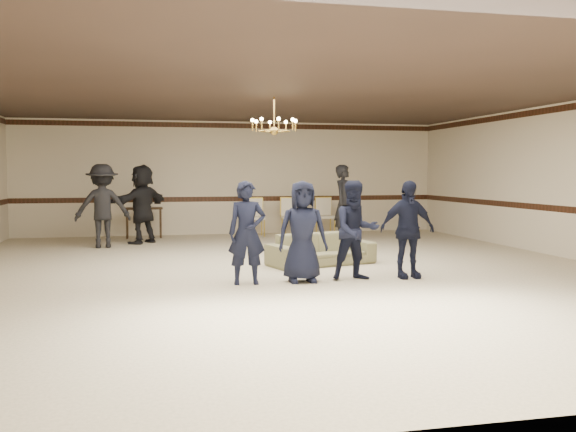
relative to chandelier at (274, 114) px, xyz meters
name	(u,v)px	position (x,y,z in m)	size (l,w,h in m)	color
room	(285,181)	(0.00, -1.00, -1.28)	(12.01, 14.01, 3.21)	beige
chair_rail	(233,199)	(0.00, 5.99, -1.88)	(12.00, 0.02, 0.14)	#33190F
crown_molding	(232,126)	(0.00, 5.99, 0.21)	(12.00, 0.02, 0.14)	#33190F
chandelier	(274,114)	(0.00, 0.00, 0.00)	(0.94, 0.94, 0.89)	#B68F3A
boy_a	(247,233)	(-0.87, -2.16, -2.06)	(0.59, 0.39, 1.63)	black
boy_b	(302,232)	(0.03, -2.16, -2.06)	(0.80, 0.52, 1.63)	black
boy_c	(356,230)	(0.93, -2.16, -2.06)	(0.79, 0.62, 1.63)	black
boy_d	(407,229)	(1.83, -2.16, -2.06)	(0.96, 0.40, 1.63)	black
settee	(321,249)	(0.83, -0.39, -2.58)	(2.04, 0.80, 0.60)	#626241
adult_left	(103,206)	(-3.41, 3.36, -1.90)	(1.26, 0.73, 1.96)	black
adult_mid	(142,204)	(-2.51, 4.06, -1.90)	(1.81, 0.58, 1.96)	black
adult_right	(344,203)	(2.59, 3.66, -1.90)	(0.71, 0.47, 1.96)	black
banquet_chair_left	(256,217)	(0.51, 5.15, -2.36)	(0.50, 0.50, 1.04)	beige
banquet_chair_mid	(291,217)	(1.51, 5.15, -2.36)	(0.50, 0.50, 1.04)	beige
banquet_chair_right	(325,216)	(2.51, 5.15, -2.36)	(0.50, 0.50, 1.04)	beige
console_table	(144,223)	(-2.49, 5.35, -2.46)	(0.98, 0.41, 0.83)	black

